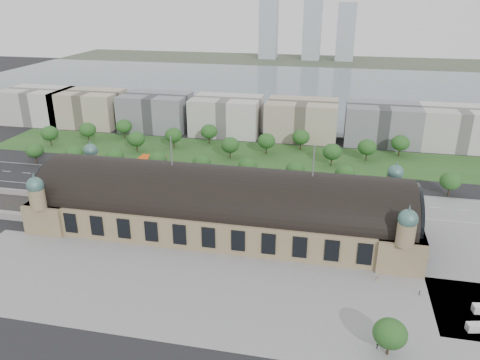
% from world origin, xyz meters
% --- Properties ---
extents(ground, '(900.00, 900.00, 0.00)m').
position_xyz_m(ground, '(0.00, 0.00, 0.00)').
color(ground, black).
rests_on(ground, ground).
extents(station, '(150.00, 48.40, 44.30)m').
position_xyz_m(station, '(0.00, 0.00, 10.28)').
color(station, '#8B7556').
rests_on(station, ground).
extents(plaza_south, '(190.00, 48.00, 0.12)m').
position_xyz_m(plaza_south, '(10.00, -44.00, 0.00)').
color(plaza_south, gray).
rests_on(plaza_south, ground).
extents(road_slab, '(260.00, 26.00, 0.10)m').
position_xyz_m(road_slab, '(-20.00, 38.00, 0.00)').
color(road_slab, black).
rests_on(road_slab, ground).
extents(grass_belt, '(300.00, 45.00, 0.10)m').
position_xyz_m(grass_belt, '(-15.00, 93.00, 0.00)').
color(grass_belt, '#285220').
rests_on(grass_belt, ground).
extents(petrol_station, '(14.00, 13.00, 5.05)m').
position_xyz_m(petrol_station, '(-53.91, 65.28, 2.95)').
color(petrol_station, '#D74D0C').
rests_on(petrol_station, ground).
extents(lake, '(700.00, 320.00, 0.08)m').
position_xyz_m(lake, '(0.00, 298.00, 0.00)').
color(lake, slate).
rests_on(lake, ground).
extents(far_shore, '(700.00, 120.00, 0.14)m').
position_xyz_m(far_shore, '(0.00, 498.00, 0.00)').
color(far_shore, '#44513D').
rests_on(far_shore, ground).
extents(far_tower_left, '(24.00, 24.00, 80.00)m').
position_xyz_m(far_tower_left, '(-60.00, 508.00, 40.00)').
color(far_tower_left, '#9EA8B2').
rests_on(far_tower_left, ground).
extents(far_tower_mid, '(24.00, 24.00, 85.00)m').
position_xyz_m(far_tower_mid, '(0.00, 508.00, 42.50)').
color(far_tower_mid, '#9EA8B2').
rests_on(far_tower_mid, ground).
extents(far_tower_right, '(24.00, 24.00, 75.00)m').
position_xyz_m(far_tower_right, '(45.00, 508.00, 37.50)').
color(far_tower_right, '#9EA8B2').
rests_on(far_tower_right, ground).
extents(office_0, '(45.00, 32.00, 24.00)m').
position_xyz_m(office_0, '(-170.00, 133.00, 12.00)').
color(office_0, beige).
rests_on(office_0, ground).
extents(office_1, '(45.00, 32.00, 24.00)m').
position_xyz_m(office_1, '(-130.00, 133.00, 12.00)').
color(office_1, tan).
rests_on(office_1, ground).
extents(office_2, '(45.00, 32.00, 24.00)m').
position_xyz_m(office_2, '(-80.00, 133.00, 12.00)').
color(office_2, gray).
rests_on(office_2, ground).
extents(office_3, '(45.00, 32.00, 24.00)m').
position_xyz_m(office_3, '(-30.00, 133.00, 12.00)').
color(office_3, beige).
rests_on(office_3, ground).
extents(office_4, '(45.00, 32.00, 24.00)m').
position_xyz_m(office_4, '(20.00, 133.00, 12.00)').
color(office_4, tan).
rests_on(office_4, ground).
extents(office_5, '(45.00, 32.00, 24.00)m').
position_xyz_m(office_5, '(70.00, 133.00, 12.00)').
color(office_5, gray).
rests_on(office_5, ground).
extents(office_6, '(45.00, 32.00, 24.00)m').
position_xyz_m(office_6, '(115.00, 133.00, 12.00)').
color(office_6, beige).
rests_on(office_6, ground).
extents(tree_row_0, '(9.60, 9.60, 11.52)m').
position_xyz_m(tree_row_0, '(-120.00, 53.00, 7.43)').
color(tree_row_0, '#2D2116').
rests_on(tree_row_0, ground).
extents(tree_row_1, '(9.60, 9.60, 11.52)m').
position_xyz_m(tree_row_1, '(-96.00, 53.00, 7.43)').
color(tree_row_1, '#2D2116').
rests_on(tree_row_1, ground).
extents(tree_row_2, '(9.60, 9.60, 11.52)m').
position_xyz_m(tree_row_2, '(-72.00, 53.00, 7.43)').
color(tree_row_2, '#2D2116').
rests_on(tree_row_2, ground).
extents(tree_row_3, '(9.60, 9.60, 11.52)m').
position_xyz_m(tree_row_3, '(-48.00, 53.00, 7.43)').
color(tree_row_3, '#2D2116').
rests_on(tree_row_3, ground).
extents(tree_row_4, '(9.60, 9.60, 11.52)m').
position_xyz_m(tree_row_4, '(-24.00, 53.00, 7.43)').
color(tree_row_4, '#2D2116').
rests_on(tree_row_4, ground).
extents(tree_row_5, '(9.60, 9.60, 11.52)m').
position_xyz_m(tree_row_5, '(0.00, 53.00, 7.43)').
color(tree_row_5, '#2D2116').
rests_on(tree_row_5, ground).
extents(tree_row_6, '(9.60, 9.60, 11.52)m').
position_xyz_m(tree_row_6, '(24.00, 53.00, 7.43)').
color(tree_row_6, '#2D2116').
rests_on(tree_row_6, ground).
extents(tree_row_7, '(9.60, 9.60, 11.52)m').
position_xyz_m(tree_row_7, '(48.00, 53.00, 7.43)').
color(tree_row_7, '#2D2116').
rests_on(tree_row_7, ground).
extents(tree_row_8, '(9.60, 9.60, 11.52)m').
position_xyz_m(tree_row_8, '(72.00, 53.00, 7.43)').
color(tree_row_8, '#2D2116').
rests_on(tree_row_8, ground).
extents(tree_row_9, '(9.60, 9.60, 11.52)m').
position_xyz_m(tree_row_9, '(96.00, 53.00, 7.43)').
color(tree_row_9, '#2D2116').
rests_on(tree_row_9, ground).
extents(tree_belt_0, '(10.40, 10.40, 12.48)m').
position_xyz_m(tree_belt_0, '(-130.00, 83.00, 8.05)').
color(tree_belt_0, '#2D2116').
rests_on(tree_belt_0, ground).
extents(tree_belt_1, '(10.40, 10.40, 12.48)m').
position_xyz_m(tree_belt_1, '(-111.00, 95.00, 8.05)').
color(tree_belt_1, '#2D2116').
rests_on(tree_belt_1, ground).
extents(tree_belt_2, '(10.40, 10.40, 12.48)m').
position_xyz_m(tree_belt_2, '(-92.00, 107.00, 8.05)').
color(tree_belt_2, '#2D2116').
rests_on(tree_belt_2, ground).
extents(tree_belt_3, '(10.40, 10.40, 12.48)m').
position_xyz_m(tree_belt_3, '(-73.00, 83.00, 8.05)').
color(tree_belt_3, '#2D2116').
rests_on(tree_belt_3, ground).
extents(tree_belt_4, '(10.40, 10.40, 12.48)m').
position_xyz_m(tree_belt_4, '(-54.00, 95.00, 8.05)').
color(tree_belt_4, '#2D2116').
rests_on(tree_belt_4, ground).
extents(tree_belt_5, '(10.40, 10.40, 12.48)m').
position_xyz_m(tree_belt_5, '(-35.00, 107.00, 8.05)').
color(tree_belt_5, '#2D2116').
rests_on(tree_belt_5, ground).
extents(tree_belt_6, '(10.40, 10.40, 12.48)m').
position_xyz_m(tree_belt_6, '(-16.00, 83.00, 8.05)').
color(tree_belt_6, '#2D2116').
rests_on(tree_belt_6, ground).
extents(tree_belt_7, '(10.40, 10.40, 12.48)m').
position_xyz_m(tree_belt_7, '(3.00, 95.00, 8.05)').
color(tree_belt_7, '#2D2116').
rests_on(tree_belt_7, ground).
extents(tree_belt_8, '(10.40, 10.40, 12.48)m').
position_xyz_m(tree_belt_8, '(22.00, 107.00, 8.05)').
color(tree_belt_8, '#2D2116').
rests_on(tree_belt_8, ground).
extents(tree_belt_9, '(10.40, 10.40, 12.48)m').
position_xyz_m(tree_belt_9, '(41.00, 83.00, 8.05)').
color(tree_belt_9, '#2D2116').
rests_on(tree_belt_9, ground).
extents(tree_belt_10, '(10.40, 10.40, 12.48)m').
position_xyz_m(tree_belt_10, '(60.00, 95.00, 8.05)').
color(tree_belt_10, '#2D2116').
rests_on(tree_belt_10, ground).
extents(tree_belt_11, '(10.40, 10.40, 12.48)m').
position_xyz_m(tree_belt_11, '(79.00, 107.00, 8.05)').
color(tree_belt_11, '#2D2116').
rests_on(tree_belt_11, ground).
extents(tree_plaza_s, '(9.00, 9.00, 10.64)m').
position_xyz_m(tree_plaza_s, '(60.00, -60.00, 6.80)').
color(tree_plaza_s, '#2D2116').
rests_on(tree_plaza_s, ground).
extents(traffic_car_0, '(4.43, 1.97, 1.48)m').
position_xyz_m(traffic_car_0, '(-95.98, 37.10, 0.74)').
color(traffic_car_0, silver).
rests_on(traffic_car_0, ground).
extents(traffic_car_1, '(5.15, 2.20, 1.65)m').
position_xyz_m(traffic_car_1, '(-78.00, 39.02, 0.83)').
color(traffic_car_1, gray).
rests_on(traffic_car_1, ground).
extents(traffic_car_3, '(5.35, 2.27, 1.54)m').
position_xyz_m(traffic_car_3, '(-13.11, 42.00, 0.77)').
color(traffic_car_3, maroon).
rests_on(traffic_car_3, ground).
extents(traffic_car_4, '(4.34, 1.95, 1.45)m').
position_xyz_m(traffic_car_4, '(-8.72, 30.60, 0.72)').
color(traffic_car_4, '#1D1947').
rests_on(traffic_car_4, ground).
extents(traffic_car_6, '(4.82, 2.55, 1.29)m').
position_xyz_m(traffic_car_6, '(68.54, 30.02, 0.65)').
color(traffic_car_6, silver).
rests_on(traffic_car_6, ground).
extents(parked_car_0, '(4.80, 3.48, 1.51)m').
position_xyz_m(parked_car_0, '(-58.57, 21.00, 0.75)').
color(parked_car_0, black).
rests_on(parked_car_0, ground).
extents(parked_car_1, '(5.96, 5.01, 1.51)m').
position_xyz_m(parked_car_1, '(-65.16, 21.00, 0.76)').
color(parked_car_1, maroon).
rests_on(parked_car_1, ground).
extents(parked_car_2, '(5.96, 4.47, 1.61)m').
position_xyz_m(parked_car_2, '(-73.58, 25.00, 0.80)').
color(parked_car_2, '#181844').
rests_on(parked_car_2, ground).
extents(parked_car_3, '(4.60, 3.18, 1.45)m').
position_xyz_m(parked_car_3, '(-41.45, 21.00, 0.73)').
color(parked_car_3, '#5C5F64').
rests_on(parked_car_3, ground).
extents(parked_car_4, '(5.27, 3.70, 1.65)m').
position_xyz_m(parked_car_4, '(-29.16, 21.12, 0.82)').
color(parked_car_4, silver).
rests_on(parked_car_4, ground).
extents(parked_car_5, '(6.05, 4.40, 1.53)m').
position_xyz_m(parked_car_5, '(-23.60, 25.00, 0.76)').
color(parked_car_5, '#919399').
rests_on(parked_car_5, ground).
extents(parked_car_6, '(5.16, 3.74, 1.39)m').
position_xyz_m(parked_car_6, '(-25.43, 25.00, 0.69)').
color(parked_car_6, black).
rests_on(parked_car_6, ground).
extents(bus_west, '(12.46, 3.88, 3.42)m').
position_xyz_m(bus_west, '(-12.23, 27.00, 1.71)').
color(bus_west, '#AF1C2D').
rests_on(bus_west, ground).
extents(bus_mid, '(10.87, 2.58, 3.02)m').
position_xyz_m(bus_mid, '(-2.81, 32.00, 1.51)').
color(bus_mid, silver).
rests_on(bus_mid, ground).
extents(bus_east, '(12.59, 4.10, 3.44)m').
position_xyz_m(bus_east, '(40.00, 27.00, 1.72)').
color(bus_east, beige).
rests_on(bus_east, ground).
extents(van_south, '(6.13, 3.57, 2.49)m').
position_xyz_m(van_south, '(85.20, -45.27, 1.19)').
color(van_south, silver).
rests_on(van_south, ground).
extents(pedestrian_0, '(0.89, 0.69, 1.60)m').
position_xyz_m(pedestrian_0, '(59.34, -25.69, 0.80)').
color(pedestrian_0, gray).
rests_on(pedestrian_0, ground).
extents(pedestrian_1, '(0.69, 0.76, 1.74)m').
position_xyz_m(pedestrian_1, '(83.78, -45.42, 0.87)').
color(pedestrian_1, gray).
rests_on(pedestrian_1, ground).
extents(pedestrian_2, '(0.74, 0.91, 1.64)m').
position_xyz_m(pedestrian_2, '(72.04, -30.98, 0.82)').
color(pedestrian_2, gray).
rests_on(pedestrian_2, ground).
extents(pedestrian_4, '(0.90, 1.11, 1.59)m').
position_xyz_m(pedestrian_4, '(57.44, -58.62, 0.80)').
color(pedestrian_4, gray).
rests_on(pedestrian_4, ground).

